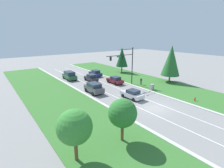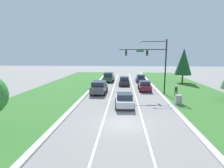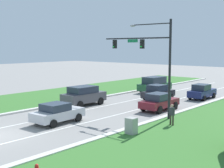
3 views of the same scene
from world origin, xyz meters
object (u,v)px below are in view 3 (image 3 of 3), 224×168
object	(u,v)px
silver_sedan	(57,113)
utility_cabinet	(131,126)
traffic_signal_mast	(150,54)
charcoal_sedan	(158,92)
navy_sedan	(202,92)
graphite_suv	(84,95)
burgundy_sedan	(159,102)
pedestrian	(172,114)
forest_suv	(155,84)

from	to	relation	value
silver_sedan	utility_cabinet	world-z (taller)	silver_sedan
traffic_signal_mast	utility_cabinet	world-z (taller)	traffic_signal_mast
silver_sedan	charcoal_sedan	size ratio (longest dim) A/B	1.01
navy_sedan	graphite_suv	bearing A→B (deg)	-123.20
traffic_signal_mast	burgundy_sedan	xyz separation A→B (m)	(-0.74, 2.73, -4.60)
silver_sedan	utility_cabinet	size ratio (longest dim) A/B	3.65
pedestrian	graphite_suv	bearing A→B (deg)	7.16
navy_sedan	charcoal_sedan	distance (m)	5.23
pedestrian	burgundy_sedan	bearing A→B (deg)	-33.33
navy_sedan	pedestrian	bearing A→B (deg)	-74.91
burgundy_sedan	pedestrian	world-z (taller)	pedestrian
burgundy_sedan	charcoal_sedan	size ratio (longest dim) A/B	1.03
traffic_signal_mast	graphite_suv	world-z (taller)	traffic_signal_mast
graphite_suv	utility_cabinet	distance (m)	11.77
navy_sedan	silver_sedan	bearing A→B (deg)	-101.86
traffic_signal_mast	navy_sedan	distance (m)	12.54
navy_sedan	silver_sedan	size ratio (longest dim) A/B	0.99
charcoal_sedan	utility_cabinet	size ratio (longest dim) A/B	3.60
burgundy_sedan	pedestrian	xyz separation A→B (m)	(3.94, -4.40, 0.09)
utility_cabinet	silver_sedan	bearing A→B (deg)	-169.98
burgundy_sedan	utility_cabinet	bearing A→B (deg)	-69.57
forest_suv	silver_sedan	xyz separation A→B (m)	(3.47, -19.24, -0.23)
traffic_signal_mast	burgundy_sedan	size ratio (longest dim) A/B	1.85
silver_sedan	pedestrian	distance (m)	8.98
forest_suv	charcoal_sedan	xyz separation A→B (m)	(3.53, -4.67, -0.20)
graphite_suv	utility_cabinet	xyz separation A→B (m)	(10.41, -5.46, -0.43)
traffic_signal_mast	silver_sedan	xyz separation A→B (m)	(-4.19, -6.77, -4.64)
forest_suv	burgundy_sedan	bearing A→B (deg)	-52.29
traffic_signal_mast	navy_sedan	xyz separation A→B (m)	(-0.59, 11.64, -4.61)
forest_suv	silver_sedan	distance (m)	19.55
navy_sedan	charcoal_sedan	bearing A→B (deg)	-133.52
forest_suv	charcoal_sedan	size ratio (longest dim) A/B	1.18
navy_sedan	pedestrian	world-z (taller)	navy_sedan
traffic_signal_mast	graphite_suv	distance (m)	9.21
pedestrian	silver_sedan	bearing A→B (deg)	49.40
traffic_signal_mast	forest_suv	xyz separation A→B (m)	(-7.66, 12.47, -4.41)
silver_sedan	graphite_suv	bearing A→B (deg)	117.78
charcoal_sedan	utility_cabinet	bearing A→B (deg)	-61.50
navy_sedan	silver_sedan	xyz separation A→B (m)	(-3.61, -18.41, -0.03)
silver_sedan	pedestrian	bearing A→B (deg)	31.94
traffic_signal_mast	utility_cabinet	xyz separation A→B (m)	(2.33, -5.61, -4.85)
traffic_signal_mast	silver_sedan	distance (m)	9.21
forest_suv	utility_cabinet	xyz separation A→B (m)	(10.00, -18.09, -0.44)
forest_suv	pedestrian	xyz separation A→B (m)	(10.86, -14.14, -0.10)
utility_cabinet	charcoal_sedan	bearing A→B (deg)	115.74
graphite_suv	burgundy_sedan	bearing A→B (deg)	23.45
charcoal_sedan	pedestrian	world-z (taller)	charcoal_sedan
burgundy_sedan	pedestrian	bearing A→B (deg)	-47.94
silver_sedan	utility_cabinet	distance (m)	6.63
utility_cabinet	pedestrian	xyz separation A→B (m)	(0.86, 3.95, 0.34)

